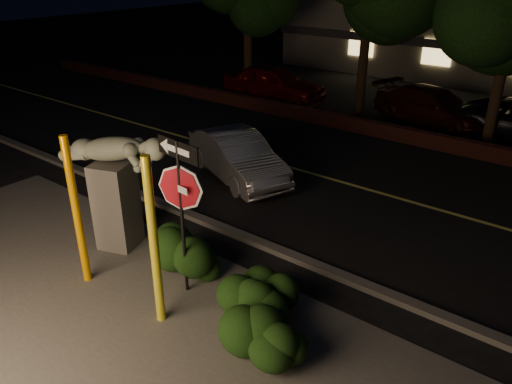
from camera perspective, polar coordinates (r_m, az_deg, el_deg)
ground at (r=16.83m, az=14.16°, el=4.54°), size 90.00×90.00×0.00m
patio at (r=9.15m, az=-17.51°, el=-15.04°), size 14.00×6.00×0.02m
road at (r=14.31m, az=9.09°, el=1.30°), size 80.00×8.00×0.01m
lane_marking at (r=14.31m, az=9.09°, el=1.35°), size 80.00×0.12×0.00m
curb at (r=11.23m, az=-1.33°, el=-5.16°), size 80.00×0.25×0.12m
brick_wall at (r=17.89m, az=16.01°, el=6.41°), size 40.00×0.35×0.50m
parking_lot at (r=23.16m, az=21.58°, el=9.20°), size 40.00×12.00×0.01m
building at (r=30.42m, az=27.04°, el=15.64°), size 22.00×10.20×4.00m
yellow_pole_left at (r=9.75m, az=-19.83°, el=-2.23°), size 0.15×0.15×2.99m
yellow_pole_right at (r=8.30m, az=-11.58°, el=-5.84°), size 0.15×0.15×3.07m
signpost at (r=8.68m, az=-8.68°, el=0.39°), size 1.02×0.14×3.01m
sculpture at (r=10.72m, az=-15.84°, el=1.47°), size 2.39×1.37×2.59m
hedge_center at (r=10.12m, az=-8.66°, el=-6.17°), size 2.20×1.60×1.04m
hedge_right at (r=8.78m, az=1.23°, el=-10.97°), size 1.83×1.14×1.12m
hedge_far_right at (r=8.01m, az=0.30°, el=-15.74°), size 1.61×1.20×1.00m
silver_sedan at (r=14.12m, az=-2.17°, el=4.13°), size 4.20×2.83×1.31m
parked_car_red at (r=22.12m, az=2.08°, el=12.32°), size 4.70×2.20×1.56m
parked_car_darkred at (r=20.06m, az=19.52°, el=9.22°), size 4.96×2.97×1.35m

